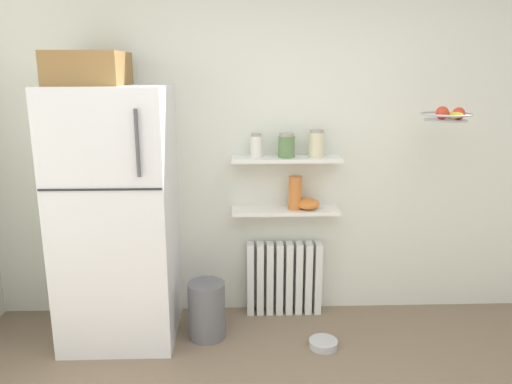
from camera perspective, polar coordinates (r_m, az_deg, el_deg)
back_wall at (r=3.70m, az=3.57°, el=5.48°), size 7.04×0.10×2.60m
refrigerator at (r=3.47m, az=-15.90°, el=-2.00°), size 0.75×0.73×1.96m
radiator at (r=3.86m, az=3.27°, el=-9.92°), size 0.57×0.12×0.57m
wall_shelf_lower at (r=3.64m, az=3.43°, el=-2.18°), size 0.79×0.22×0.02m
wall_shelf_upper at (r=3.55m, az=3.52°, el=3.83°), size 0.79×0.22×0.02m
storage_jar_0 at (r=3.52m, az=0.03°, el=5.39°), size 0.08×0.08×0.17m
storage_jar_1 at (r=3.54m, az=3.54°, el=5.38°), size 0.12×0.12×0.17m
storage_jar_2 at (r=3.56m, az=7.02°, el=5.58°), size 0.11×0.11×0.20m
vase at (r=3.61m, az=4.56°, el=-0.10°), size 0.10×0.10×0.25m
shelf_bowl at (r=3.65m, az=6.02°, el=-1.36°), size 0.18×0.18×0.08m
trash_bin at (r=3.57m, az=-5.73°, el=-13.45°), size 0.26×0.26×0.41m
pet_food_bowl at (r=3.55m, az=7.79°, el=-17.01°), size 0.20×0.20×0.05m
hanging_fruit_basket at (r=3.52m, az=21.31°, el=8.30°), size 0.33×0.33×0.10m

